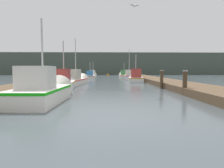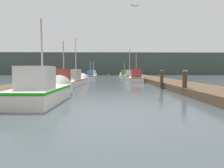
{
  "view_description": "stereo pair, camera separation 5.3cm",
  "coord_description": "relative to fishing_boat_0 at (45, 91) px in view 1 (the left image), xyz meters",
  "views": [
    {
      "loc": [
        -0.08,
        -5.8,
        1.48
      ],
      "look_at": [
        0.27,
        8.74,
        0.41
      ],
      "focal_mm": 32.0,
      "sensor_mm": 36.0,
      "label": 1
    },
    {
      "loc": [
        -0.02,
        -5.8,
        1.48
      ],
      "look_at": [
        0.27,
        8.74,
        0.41
      ],
      "focal_mm": 32.0,
      "sensor_mm": 36.0,
      "label": 2
    }
  ],
  "objects": [
    {
      "name": "ground_plane",
      "position": [
        2.96,
        -3.49,
        -0.49
      ],
      "size": [
        200.0,
        200.0,
        0.0
      ],
      "color": "#424C51"
    },
    {
      "name": "mooring_piling_3",
      "position": [
        7.32,
        1.95,
        0.22
      ],
      "size": [
        0.29,
        0.29,
        1.42
      ],
      "color": "#473523",
      "rests_on": "ground_plane"
    },
    {
      "name": "dock_right",
      "position": [
        8.62,
        12.51,
        -0.27
      ],
      "size": [
        2.83,
        40.0,
        0.44
      ],
      "color": "brown",
      "rests_on": "ground_plane"
    },
    {
      "name": "fishing_boat_3",
      "position": [
        6.32,
        14.7,
        -0.05
      ],
      "size": [
        2.06,
        4.71,
        3.77
      ],
      "rotation": [
        0.0,
        0.0,
        -0.1
      ],
      "color": "silver",
      "rests_on": "ground_plane"
    },
    {
      "name": "fishing_boat_7",
      "position": [
        -0.13,
        33.34,
        -0.1
      ],
      "size": [
        1.61,
        5.57,
        3.51
      ],
      "rotation": [
        0.0,
        0.0,
        0.04
      ],
      "color": "silver",
      "rests_on": "ground_plane"
    },
    {
      "name": "dock_left",
      "position": [
        -2.69,
        12.51,
        -0.27
      ],
      "size": [
        2.83,
        40.0,
        0.44
      ],
      "color": "brown",
      "rests_on": "ground_plane"
    },
    {
      "name": "fishing_boat_6",
      "position": [
        6.13,
        29.61,
        -0.08
      ],
      "size": [
        1.81,
        6.05,
        3.3
      ],
      "rotation": [
        0.0,
        0.0,
        0.0
      ],
      "color": "silver",
      "rests_on": "ground_plane"
    },
    {
      "name": "mooring_piling_1",
      "position": [
        -1.23,
        7.38,
        0.23
      ],
      "size": [
        0.27,
        0.27,
        1.43
      ],
      "color": "#473523",
      "rests_on": "ground_plane"
    },
    {
      "name": "fishing_boat_1",
      "position": [
        -0.32,
        5.62,
        -0.01
      ],
      "size": [
        1.81,
        6.16,
        3.87
      ],
      "rotation": [
        0.0,
        0.0,
        0.08
      ],
      "color": "silver",
      "rests_on": "ground_plane"
    },
    {
      "name": "seagull_lead",
      "position": [
        4.61,
        3.45,
        4.96
      ],
      "size": [
        0.56,
        0.31,
        0.12
      ],
      "rotation": [
        0.0,
        0.0,
        0.29
      ],
      "color": "white"
    },
    {
      "name": "fishing_boat_0",
      "position": [
        0.0,
        0.0,
        0.0
      ],
      "size": [
        1.91,
        4.87,
        4.2
      ],
      "rotation": [
        0.0,
        0.0,
        -0.04
      ],
      "color": "silver",
      "rests_on": "ground_plane"
    },
    {
      "name": "fishing_boat_5",
      "position": [
        -0.01,
        24.66,
        -0.15
      ],
      "size": [
        1.94,
        6.25,
        3.31
      ],
      "rotation": [
        0.0,
        0.0,
        0.05
      ],
      "color": "silver",
      "rests_on": "ground_plane"
    },
    {
      "name": "channel_buoy",
      "position": [
        3.09,
        39.77,
        -0.34
      ],
      "size": [
        0.53,
        0.53,
        1.03
      ],
      "color": "#BF6513",
      "rests_on": "ground_plane"
    },
    {
      "name": "fishing_boat_4",
      "position": [
        6.09,
        19.88,
        -0.02
      ],
      "size": [
        1.79,
        4.63,
        4.81
      ],
      "rotation": [
        0.0,
        0.0,
        -0.09
      ],
      "color": "silver",
      "rests_on": "ground_plane"
    },
    {
      "name": "distant_shore_ridge",
      "position": [
        2.96,
        53.43,
        2.57
      ],
      "size": [
        120.0,
        16.0,
        6.12
      ],
      "color": "#424C42",
      "rests_on": "ground_plane"
    },
    {
      "name": "fishing_boat_2",
      "position": [
        -0.23,
        10.91,
        -0.03
      ],
      "size": [
        2.07,
        5.99,
        5.03
      ],
      "rotation": [
        0.0,
        0.0,
        -0.09
      ],
      "color": "silver",
      "rests_on": "ground_plane"
    },
    {
      "name": "mooring_piling_2",
      "position": [
        -1.3,
        10.95,
        0.16
      ],
      "size": [
        0.36,
        0.36,
        1.3
      ],
      "color": "#473523",
      "rests_on": "ground_plane"
    },
    {
      "name": "mooring_piling_0",
      "position": [
        7.1,
        6.03,
        0.22
      ],
      "size": [
        0.28,
        0.28,
        1.42
      ],
      "color": "#473523",
      "rests_on": "ground_plane"
    }
  ]
}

